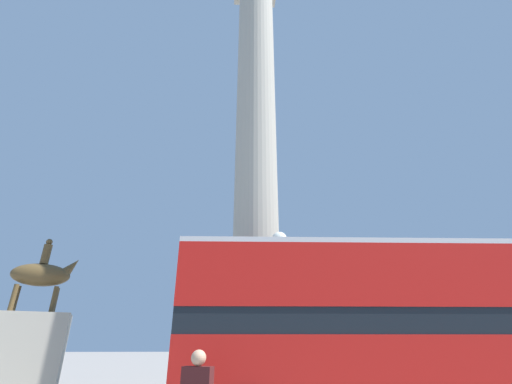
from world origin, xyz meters
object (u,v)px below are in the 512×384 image
Objects in this scene: monument_column at (256,180)px; equestrian_statue at (24,343)px; bus_a at (406,326)px; street_lamp at (281,293)px.

monument_column is 3.74× the size of equestrian_statue.
bus_a is at bearing -59.80° from monument_column.
bus_a is at bearing -38.25° from street_lamp.
street_lamp is at bearing 145.01° from bus_a.
equestrian_statue reaches higher than bus_a.
equestrian_statue is at bearing 166.46° from monument_column.
equestrian_statue is at bearing 151.82° from bus_a.
equestrian_statue is (-9.57, 2.30, -6.86)m from monument_column.
equestrian_statue reaches higher than street_lamp.
monument_column is at bearing 98.31° from street_lamp.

